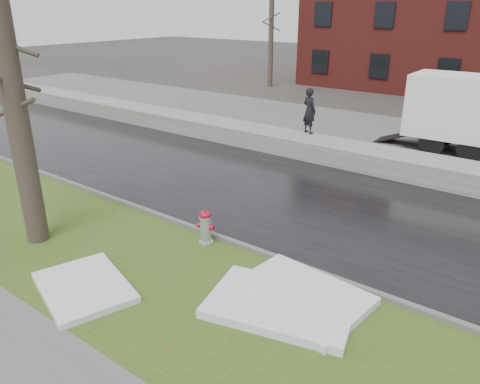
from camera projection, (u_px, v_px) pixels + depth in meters
The scene contains 14 objects.
ground at pixel (178, 249), 11.52m from camera, with size 120.00×120.00×0.00m, color #47423D.
verge at pixel (139, 270), 10.58m from camera, with size 60.00×4.50×0.04m, color #2E4A18.
road at pixel (277, 194), 14.84m from camera, with size 60.00×7.00×0.03m, color black.
parking_lot at pixel (380, 138), 21.12m from camera, with size 60.00×9.00×0.03m, color slate.
curb at pixel (205, 232), 12.23m from camera, with size 60.00×0.15×0.14m, color slate.
snowbank at pixel (338, 152), 17.81m from camera, with size 60.00×1.60×0.75m, color #AAA49B.
bg_tree_left at pixel (271, 39), 33.27m from camera, with size 1.40×1.62×6.50m.
bg_tree_center at pixel (374, 40), 32.87m from camera, with size 1.40×1.62×6.50m.
fire_hydrant at pixel (206, 226), 11.54m from camera, with size 0.46×0.42×0.93m.
tree at pixel (16, 111), 10.72m from camera, with size 1.36×1.60×6.56m.
worker at pixel (309, 111), 18.70m from camera, with size 0.67×0.44×1.83m, color black.
snow_patch_near at pixel (298, 297), 9.45m from camera, with size 2.60×2.00×0.16m, color white.
snow_patch_far at pixel (84, 287), 9.79m from camera, with size 2.20×1.60×0.14m, color white.
snow_patch_side at pixel (281, 305), 9.16m from camera, with size 2.80×1.80×0.18m, color white.
Camera 1 is at (7.36, -7.17, 5.60)m, focal length 35.00 mm.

